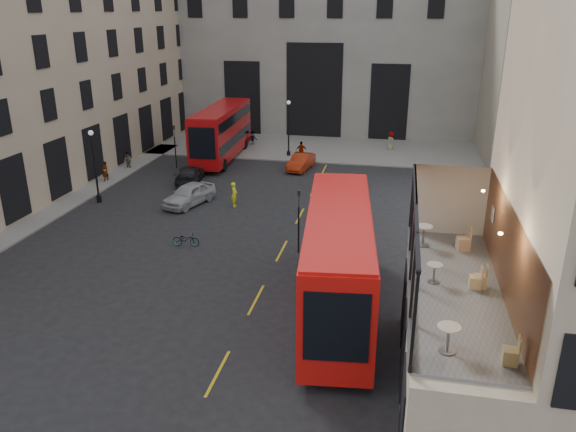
% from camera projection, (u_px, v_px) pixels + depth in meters
% --- Properties ---
extents(ground, '(140.00, 140.00, 0.00)m').
position_uv_depth(ground, '(268.00, 380.00, 21.54)').
color(ground, black).
rests_on(ground, ground).
extents(host_frontage, '(3.00, 11.00, 4.50)m').
position_uv_depth(host_frontage, '(448.00, 349.00, 19.55)').
color(host_frontage, '#C1AD91').
rests_on(host_frontage, ground).
extents(cafe_floor, '(3.00, 10.00, 0.10)m').
position_uv_depth(cafe_floor, '(455.00, 290.00, 18.75)').
color(cafe_floor, slate).
rests_on(cafe_floor, host_frontage).
extents(gateway, '(35.00, 10.60, 18.00)m').
position_uv_depth(gateway, '(322.00, 46.00, 63.29)').
color(gateway, gray).
rests_on(gateway, ground).
extents(pavement_far, '(40.00, 12.00, 0.12)m').
position_uv_depth(pavement_far, '(296.00, 146.00, 57.54)').
color(pavement_far, slate).
rests_on(pavement_far, ground).
extents(traffic_light_near, '(0.16, 0.20, 3.80)m').
position_uv_depth(traffic_light_near, '(299.00, 213.00, 31.90)').
color(traffic_light_near, black).
rests_on(traffic_light_near, ground).
extents(traffic_light_far, '(0.16, 0.20, 3.80)m').
position_uv_depth(traffic_light_far, '(175.00, 141.00, 49.20)').
color(traffic_light_far, black).
rests_on(traffic_light_far, ground).
extents(street_lamp_a, '(0.36, 0.36, 5.33)m').
position_uv_depth(street_lamp_a, '(95.00, 171.00, 40.39)').
color(street_lamp_a, black).
rests_on(street_lamp_a, ground).
extents(street_lamp_b, '(0.36, 0.36, 5.33)m').
position_uv_depth(street_lamp_b, '(289.00, 132.00, 53.06)').
color(street_lamp_b, black).
rests_on(street_lamp_b, ground).
extents(bus_near, '(4.12, 12.71, 4.98)m').
position_uv_depth(bus_near, '(338.00, 257.00, 25.41)').
color(bus_near, red).
rests_on(bus_near, ground).
extents(bus_far, '(3.27, 12.25, 4.85)m').
position_uv_depth(bus_far, '(222.00, 130.00, 52.12)').
color(bus_far, '#A40B0D').
rests_on(bus_far, ground).
extents(car_a, '(3.17, 4.91, 1.56)m').
position_uv_depth(car_a, '(189.00, 194.00, 40.44)').
color(car_a, '#9FA2A7').
rests_on(car_a, ground).
extents(car_b, '(2.05, 4.36, 1.38)m').
position_uv_depth(car_b, '(301.00, 162.00, 49.34)').
color(car_b, '#9D2109').
rests_on(car_b, ground).
extents(car_c, '(2.66, 4.87, 1.34)m').
position_uv_depth(car_c, '(190.00, 174.00, 45.72)').
color(car_c, black).
rests_on(car_c, ground).
extents(bicycle, '(1.65, 0.71, 0.84)m').
position_uv_depth(bicycle, '(186.00, 239.00, 33.49)').
color(bicycle, gray).
rests_on(bicycle, ground).
extents(cyclist, '(0.55, 0.72, 1.78)m').
position_uv_depth(cyclist, '(234.00, 194.00, 40.06)').
color(cyclist, '#FEFF1A').
rests_on(cyclist, ground).
extents(pedestrian_a, '(0.89, 0.79, 1.54)m').
position_uv_depth(pedestrian_a, '(128.00, 161.00, 49.32)').
color(pedestrian_a, gray).
rests_on(pedestrian_a, ground).
extents(pedestrian_b, '(1.05, 1.12, 1.52)m').
position_uv_depth(pedestrian_b, '(253.00, 138.00, 57.85)').
color(pedestrian_b, gray).
rests_on(pedestrian_b, ground).
extents(pedestrian_c, '(1.09, 0.66, 1.74)m').
position_uv_depth(pedestrian_c, '(301.00, 151.00, 52.47)').
color(pedestrian_c, gray).
rests_on(pedestrian_c, ground).
extents(pedestrian_d, '(0.77, 1.02, 1.87)m').
position_uv_depth(pedestrian_d, '(390.00, 141.00, 55.84)').
color(pedestrian_d, gray).
rests_on(pedestrian_d, ground).
extents(pedestrian_e, '(0.59, 0.73, 1.74)m').
position_uv_depth(pedestrian_e, '(105.00, 172.00, 45.65)').
color(pedestrian_e, gray).
rests_on(pedestrian_e, ground).
extents(cafe_table_near, '(0.63, 0.63, 0.79)m').
position_uv_depth(cafe_table_near, '(448.00, 335.00, 15.12)').
color(cafe_table_near, silver).
rests_on(cafe_table_near, cafe_floor).
extents(cafe_table_mid, '(0.54, 0.54, 0.68)m').
position_uv_depth(cafe_table_mid, '(434.00, 270.00, 19.00)').
color(cafe_table_mid, beige).
rests_on(cafe_table_mid, cafe_floor).
extents(cafe_table_far, '(0.67, 0.67, 0.83)m').
position_uv_depth(cafe_table_far, '(424.00, 233.00, 21.93)').
color(cafe_table_far, beige).
rests_on(cafe_table_far, cafe_floor).
extents(cafe_chair_a, '(0.42, 0.42, 0.80)m').
position_uv_depth(cafe_chair_a, '(511.00, 355.00, 14.71)').
color(cafe_chair_a, tan).
rests_on(cafe_chair_a, cafe_floor).
extents(cafe_chair_b, '(0.41, 0.41, 0.81)m').
position_uv_depth(cafe_chair_b, '(481.00, 281.00, 18.73)').
color(cafe_chair_b, tan).
rests_on(cafe_chair_b, cafe_floor).
extents(cafe_chair_c, '(0.39, 0.39, 0.77)m').
position_uv_depth(cafe_chair_c, '(475.00, 281.00, 18.71)').
color(cafe_chair_c, '#D7B67C').
rests_on(cafe_chair_c, cafe_floor).
extents(cafe_chair_d, '(0.54, 0.54, 0.94)m').
position_uv_depth(cafe_chair_d, '(464.00, 243.00, 21.65)').
color(cafe_chair_d, tan).
rests_on(cafe_chair_d, cafe_floor).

